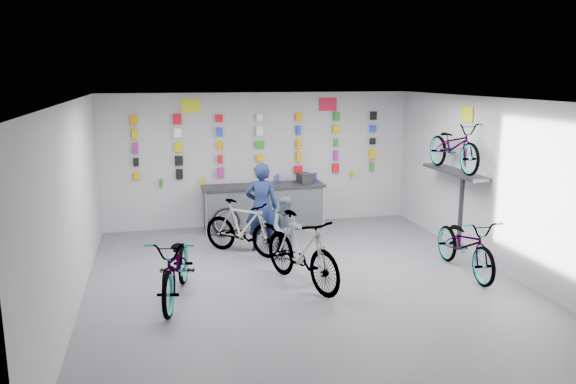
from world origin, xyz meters
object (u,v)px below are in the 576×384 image
object	(u,v)px
bike_left	(177,266)
customer	(287,229)
clerk	(262,207)
counter	(264,207)
bike_service	(243,227)
bike_center	(302,250)
bike_right	(466,244)

from	to	relation	value
bike_left	customer	distance (m)	2.46
customer	clerk	bearing A→B (deg)	132.42
counter	bike_service	distance (m)	1.84
bike_center	clerk	world-z (taller)	clerk
bike_center	bike_service	distance (m)	1.97
bike_center	customer	world-z (taller)	customer
bike_left	bike_service	bearing A→B (deg)	67.85
bike_right	bike_service	size ratio (longest dim) A/B	1.12
bike_left	customer	size ratio (longest dim) A/B	1.65
bike_left	clerk	distance (m)	2.76
clerk	counter	bearing A→B (deg)	-90.54
counter	clerk	xyz separation A→B (m)	(-0.34, -1.54, 0.38)
bike_left	clerk	world-z (taller)	clerk
customer	counter	bearing A→B (deg)	108.90
bike_left	customer	bearing A→B (deg)	45.81
bike_service	bike_left	bearing A→B (deg)	-171.19
counter	bike_left	distance (m)	4.21
bike_right	clerk	distance (m)	3.82
bike_right	clerk	xyz separation A→B (m)	(-3.19, 2.08, 0.36)
bike_service	customer	size ratio (longest dim) A/B	1.44
counter	bike_center	size ratio (longest dim) A/B	1.36
bike_service	clerk	world-z (taller)	clerk
customer	bike_left	bearing A→B (deg)	-126.69
bike_left	bike_center	distance (m)	2.00
clerk	customer	bearing A→B (deg)	125.01
bike_center	clerk	xyz separation A→B (m)	(-0.28, 2.01, 0.27)
bike_center	clerk	distance (m)	2.04
counter	clerk	distance (m)	1.62
bike_center	bike_right	xyz separation A→B (m)	(2.91, -0.08, -0.08)
clerk	bike_right	bearing A→B (deg)	158.79
counter	bike_left	world-z (taller)	bike_left
bike_service	clerk	xyz separation A→B (m)	(0.39, 0.15, 0.34)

